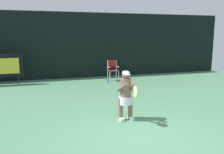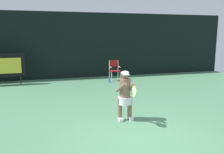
{
  "view_description": "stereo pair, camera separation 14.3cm",
  "coord_description": "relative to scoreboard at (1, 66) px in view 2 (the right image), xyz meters",
  "views": [
    {
      "loc": [
        -2.25,
        -4.92,
        2.44
      ],
      "look_at": [
        0.05,
        2.48,
        1.05
      ],
      "focal_mm": 38.31,
      "sensor_mm": 36.0,
      "label": 1
    },
    {
      "loc": [
        -2.11,
        -4.96,
        2.44
      ],
      "look_at": [
        0.05,
        2.48,
        1.05
      ],
      "focal_mm": 38.31,
      "sensor_mm": 36.0,
      "label": 2
    }
  ],
  "objects": [
    {
      "name": "tennis_racket",
      "position": [
        4.2,
        -6.66,
        0.01
      ],
      "size": [
        0.03,
        0.6,
        0.31
      ],
      "rotation": [
        0.0,
        0.0,
        0.26
      ],
      "color": "black"
    },
    {
      "name": "tennis_player",
      "position": [
        4.13,
        -6.18,
        -0.18
      ],
      "size": [
        0.53,
        0.61,
        1.43
      ],
      "color": "white",
      "rests_on": "ground"
    },
    {
      "name": "ground",
      "position": [
        4.04,
        -7.64,
        -0.96
      ],
      "size": [
        18.0,
        22.0,
        0.03
      ],
      "color": "#4B7F5B"
    },
    {
      "name": "scoreboard",
      "position": [
        0.0,
        0.0,
        0.0
      ],
      "size": [
        2.2,
        0.21,
        1.5
      ],
      "color": "black",
      "rests_on": "ground"
    },
    {
      "name": "backdrop_screen",
      "position": [
        4.04,
        1.05,
        0.86
      ],
      "size": [
        18.0,
        0.12,
        3.66
      ],
      "color": "black",
      "rests_on": "ground"
    },
    {
      "name": "umpire_chair",
      "position": [
        5.56,
        -0.4,
        -0.33
      ],
      "size": [
        0.52,
        0.44,
        1.08
      ],
      "color": "white",
      "rests_on": "ground"
    },
    {
      "name": "water_bottle",
      "position": [
        5.15,
        -0.91,
        -0.82
      ],
      "size": [
        0.07,
        0.07,
        0.27
      ],
      "color": "blue",
      "rests_on": "ground"
    }
  ]
}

